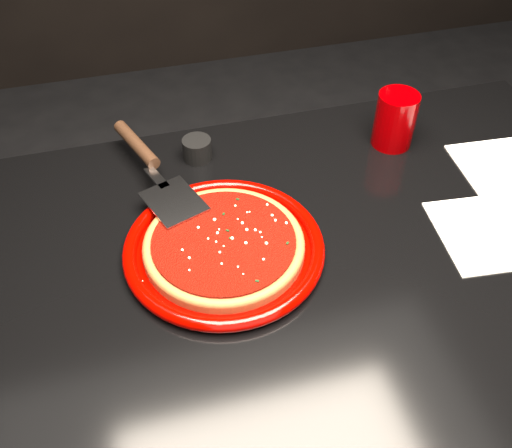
{
  "coord_description": "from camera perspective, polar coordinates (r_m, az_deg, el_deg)",
  "views": [
    {
      "loc": [
        -0.23,
        -0.54,
        1.42
      ],
      "look_at": [
        -0.06,
        0.09,
        0.77
      ],
      "focal_mm": 40.0,
      "sensor_mm": 36.0,
      "label": 1
    }
  ],
  "objects": [
    {
      "name": "ramekin",
      "position": [
        1.07,
        -5.91,
        7.46
      ],
      "size": [
        0.06,
        0.06,
        0.04
      ],
      "primitive_type": "cylinder",
      "rotation": [
        0.0,
        0.0,
        -0.23
      ],
      "color": "black",
      "rests_on": "table"
    },
    {
      "name": "pizza_sauce",
      "position": [
        0.88,
        -3.25,
        -1.76
      ],
      "size": [
        0.23,
        0.23,
        0.01
      ],
      "primitive_type": "cylinder",
      "rotation": [
        0.0,
        0.0,
        0.05
      ],
      "color": "maroon",
      "rests_on": "plate"
    },
    {
      "name": "plate",
      "position": [
        0.89,
        -3.21,
        -2.4
      ],
      "size": [
        0.33,
        0.33,
        0.02
      ],
      "primitive_type": "cylinder",
      "rotation": [
        0.0,
        0.0,
        0.05
      ],
      "color": "#7A0200",
      "rests_on": "table"
    },
    {
      "name": "table",
      "position": [
        1.2,
        4.03,
        -15.93
      ],
      "size": [
        1.2,
        0.8,
        0.75
      ],
      "primitive_type": "cube",
      "color": "black",
      "rests_on": "floor"
    },
    {
      "name": "basil_flecks",
      "position": [
        0.88,
        -3.26,
        -1.52
      ],
      "size": [
        0.2,
        0.2,
        0.0
      ],
      "primitive_type": null,
      "color": "black",
      "rests_on": "plate"
    },
    {
      "name": "pizza_server",
      "position": [
        1.0,
        -10.11,
        5.52
      ],
      "size": [
        0.21,
        0.36,
        0.03
      ],
      "primitive_type": null,
      "rotation": [
        0.0,
        0.0,
        0.35
      ],
      "color": "#B4B7BC",
      "rests_on": "plate"
    },
    {
      "name": "napkin_b",
      "position": [
        1.14,
        23.53,
        5.09
      ],
      "size": [
        0.17,
        0.18,
        0.0
      ],
      "primitive_type": "cube",
      "rotation": [
        0.0,
        0.0,
        -0.07
      ],
      "color": "white",
      "rests_on": "table"
    },
    {
      "name": "napkin_a",
      "position": [
        1.01,
        22.33,
        -0.78
      ],
      "size": [
        0.18,
        0.18,
        0.0
      ],
      "primitive_type": "cube",
      "rotation": [
        0.0,
        0.0,
        -0.1
      ],
      "color": "white",
      "rests_on": "table"
    },
    {
      "name": "pizza_crust",
      "position": [
        0.89,
        -3.22,
        -2.24
      ],
      "size": [
        0.26,
        0.26,
        0.01
      ],
      "primitive_type": "cylinder",
      "rotation": [
        0.0,
        0.0,
        0.05
      ],
      "color": "brown",
      "rests_on": "plate"
    },
    {
      "name": "pizza_crust_rim",
      "position": [
        0.89,
        -3.24,
        -1.96
      ],
      "size": [
        0.26,
        0.26,
        0.02
      ],
      "primitive_type": "torus",
      "rotation": [
        0.0,
        0.0,
        0.05
      ],
      "color": "brown",
      "rests_on": "plate"
    },
    {
      "name": "cup",
      "position": [
        1.12,
        13.73,
        10.09
      ],
      "size": [
        0.08,
        0.08,
        0.11
      ],
      "primitive_type": "cylinder",
      "rotation": [
        0.0,
        0.0,
        -0.05
      ],
      "color": "#860001",
      "rests_on": "table"
    },
    {
      "name": "parmesan_dusting",
      "position": [
        0.88,
        -3.27,
        -1.48
      ],
      "size": [
        0.22,
        0.22,
        0.01
      ],
      "primitive_type": null,
      "color": "beige",
      "rests_on": "plate"
    }
  ]
}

